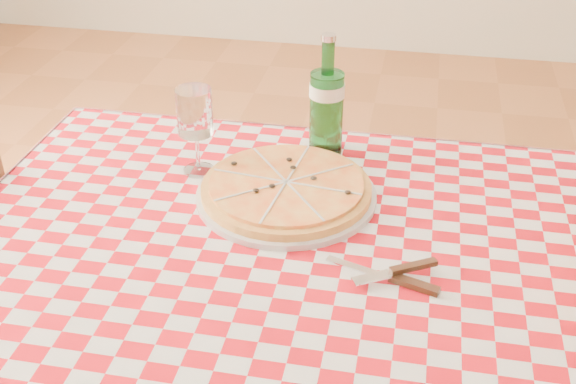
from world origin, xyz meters
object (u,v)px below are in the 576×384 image
wine_glass (196,131)px  dining_table (292,277)px  pizza_plate (286,188)px  water_bottle (327,96)px

wine_glass → dining_table: bearing=-39.4°
dining_table → pizza_plate: bearing=105.9°
water_bottle → dining_table: bearing=-92.1°
water_bottle → wine_glass: size_ratio=1.44×
pizza_plate → dining_table: bearing=-74.1°
dining_table → wine_glass: wine_glass is taller
pizza_plate → water_bottle: 0.24m
dining_table → wine_glass: 0.37m
pizza_plate → wine_glass: wine_glass is taller
dining_table → pizza_plate: size_ratio=3.25×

